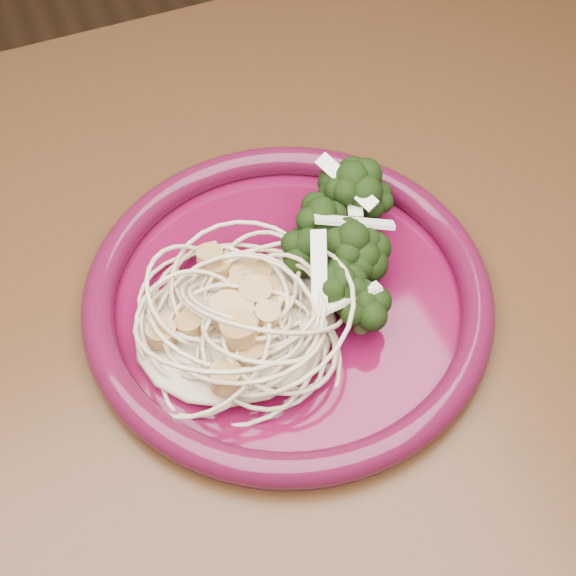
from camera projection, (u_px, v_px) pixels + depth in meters
The scene contains 6 objects.
dining_table at pixel (268, 407), 0.64m from camera, with size 1.20×0.80×0.75m.
dinner_plate at pixel (288, 296), 0.57m from camera, with size 0.36×0.36×0.02m.
spaghetti_pile at pixel (235, 318), 0.55m from camera, with size 0.14×0.12×0.03m, color beige.
scallop_cluster at pixel (232, 286), 0.52m from camera, with size 0.12×0.12×0.04m, color tan, non-canonical shape.
broccoli_pile at pixel (349, 241), 0.58m from camera, with size 0.09×0.15×0.05m, color black.
onion_garnish at pixel (352, 211), 0.55m from camera, with size 0.06×0.09×0.06m, color beige, non-canonical shape.
Camera 1 is at (-0.10, -0.29, 1.22)m, focal length 50.00 mm.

